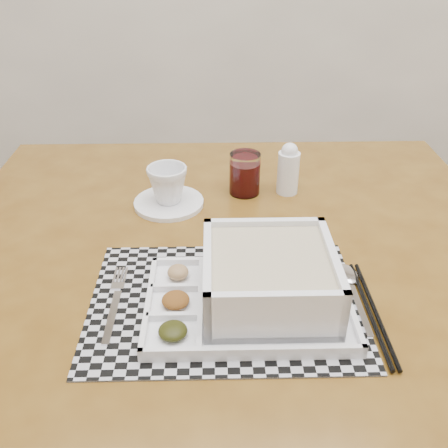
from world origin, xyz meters
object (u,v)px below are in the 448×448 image
Objects in this scene: juice_glass at (245,175)px; dining_table at (231,300)px; serving_tray at (263,284)px; cup at (168,184)px; creamer_bottle at (288,169)px.

dining_table is at bearing -103.76° from juice_glass.
juice_glass is at bearing 85.38° from serving_tray.
juice_glass is at bearing 30.68° from cup.
cup is 0.17m from juice_glass.
cup is 0.91× the size of juice_glass.
serving_tray is (0.03, -0.12, 0.13)m from dining_table.
serving_tray reaches higher than cup.
dining_table is 10.26× the size of creamer_bottle.
creamer_bottle is at bearing 71.22° from serving_tray.
serving_tray is at bearing -73.84° from dining_table.
creamer_bottle is (0.27, 0.03, 0.01)m from cup.
juice_glass is (0.17, 0.04, -0.01)m from cup.
dining_table is at bearing 106.16° from serving_tray.
dining_table is at bearing -46.43° from cup.
dining_table is 0.33m from creamer_bottle.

